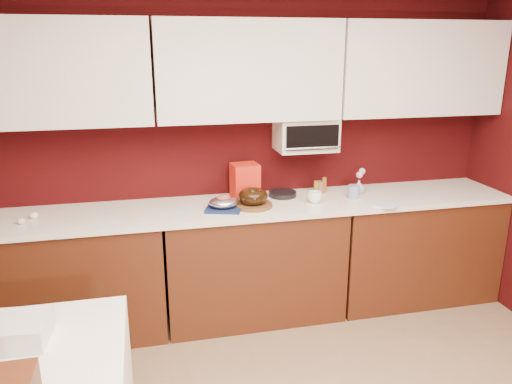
{
  "coord_description": "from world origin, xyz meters",
  "views": [
    {
      "loc": [
        -0.77,
        -1.47,
        2.02
      ],
      "look_at": [
        0.0,
        1.84,
        1.02
      ],
      "focal_mm": 35.0,
      "sensor_mm": 36.0,
      "label": 1
    }
  ],
  "objects_px": {
    "flower_vase": "(359,186)",
    "pandoro_box": "(245,181)",
    "bundt_cake": "(253,196)",
    "foil_ham_nest": "(224,202)",
    "toaster_oven": "(306,134)",
    "coffee_mug": "(315,196)",
    "blue_jar": "(354,192)",
    "newspaper_stack": "(13,331)"
  },
  "relations": [
    {
      "from": "flower_vase",
      "to": "pandoro_box",
      "type": "bearing_deg",
      "value": 175.37
    },
    {
      "from": "bundt_cake",
      "to": "foil_ham_nest",
      "type": "distance_m",
      "value": 0.22
    },
    {
      "from": "foil_ham_nest",
      "to": "pandoro_box",
      "type": "xyz_separation_m",
      "value": [
        0.21,
        0.24,
        0.08
      ]
    },
    {
      "from": "toaster_oven",
      "to": "coffee_mug",
      "type": "relative_size",
      "value": 4.41
    },
    {
      "from": "toaster_oven",
      "to": "pandoro_box",
      "type": "bearing_deg",
      "value": -179.27
    },
    {
      "from": "foil_ham_nest",
      "to": "flower_vase",
      "type": "height_order",
      "value": "flower_vase"
    },
    {
      "from": "foil_ham_nest",
      "to": "coffee_mug",
      "type": "bearing_deg",
      "value": 0.89
    },
    {
      "from": "bundt_cake",
      "to": "pandoro_box",
      "type": "relative_size",
      "value": 0.79
    },
    {
      "from": "bundt_cake",
      "to": "toaster_oven",
      "type": "bearing_deg",
      "value": 26.66
    },
    {
      "from": "pandoro_box",
      "to": "blue_jar",
      "type": "height_order",
      "value": "pandoro_box"
    },
    {
      "from": "blue_jar",
      "to": "flower_vase",
      "type": "height_order",
      "value": "flower_vase"
    },
    {
      "from": "toaster_oven",
      "to": "flower_vase",
      "type": "relative_size",
      "value": 3.81
    },
    {
      "from": "flower_vase",
      "to": "bundt_cake",
      "type": "bearing_deg",
      "value": -170.23
    },
    {
      "from": "pandoro_box",
      "to": "flower_vase",
      "type": "distance_m",
      "value": 0.91
    },
    {
      "from": "foil_ham_nest",
      "to": "newspaper_stack",
      "type": "xyz_separation_m",
      "value": [
        -1.15,
        -1.19,
        -0.15
      ]
    },
    {
      "from": "bundt_cake",
      "to": "newspaper_stack",
      "type": "height_order",
      "value": "bundt_cake"
    },
    {
      "from": "pandoro_box",
      "to": "bundt_cake",
      "type": "bearing_deg",
      "value": -92.54
    },
    {
      "from": "blue_jar",
      "to": "flower_vase",
      "type": "bearing_deg",
      "value": 51.8
    },
    {
      "from": "foil_ham_nest",
      "to": "newspaper_stack",
      "type": "bearing_deg",
      "value": -134.08
    },
    {
      "from": "toaster_oven",
      "to": "newspaper_stack",
      "type": "relative_size",
      "value": 1.48
    },
    {
      "from": "toaster_oven",
      "to": "blue_jar",
      "type": "xyz_separation_m",
      "value": [
        0.33,
        -0.2,
        -0.42
      ]
    },
    {
      "from": "flower_vase",
      "to": "newspaper_stack",
      "type": "bearing_deg",
      "value": -148.96
    },
    {
      "from": "coffee_mug",
      "to": "newspaper_stack",
      "type": "xyz_separation_m",
      "value": [
        -1.83,
        -1.2,
        -0.15
      ]
    },
    {
      "from": "coffee_mug",
      "to": "bundt_cake",
      "type": "bearing_deg",
      "value": 179.12
    },
    {
      "from": "foil_ham_nest",
      "to": "blue_jar",
      "type": "xyz_separation_m",
      "value": [
        1.01,
        0.05,
        -0.0
      ]
    },
    {
      "from": "bundt_cake",
      "to": "foil_ham_nest",
      "type": "relative_size",
      "value": 0.99
    },
    {
      "from": "toaster_oven",
      "to": "newspaper_stack",
      "type": "height_order",
      "value": "toaster_oven"
    },
    {
      "from": "foil_ham_nest",
      "to": "coffee_mug",
      "type": "height_order",
      "value": "coffee_mug"
    },
    {
      "from": "flower_vase",
      "to": "newspaper_stack",
      "type": "relative_size",
      "value": 0.39
    },
    {
      "from": "toaster_oven",
      "to": "bundt_cake",
      "type": "bearing_deg",
      "value": -153.34
    },
    {
      "from": "pandoro_box",
      "to": "newspaper_stack",
      "type": "relative_size",
      "value": 0.88
    },
    {
      "from": "foil_ham_nest",
      "to": "toaster_oven",
      "type": "bearing_deg",
      "value": 20.19
    },
    {
      "from": "flower_vase",
      "to": "newspaper_stack",
      "type": "xyz_separation_m",
      "value": [
        -2.26,
        -1.36,
        -0.16
      ]
    },
    {
      "from": "newspaper_stack",
      "to": "foil_ham_nest",
      "type": "bearing_deg",
      "value": 45.92
    },
    {
      "from": "foil_ham_nest",
      "to": "coffee_mug",
      "type": "xyz_separation_m",
      "value": [
        0.68,
        0.01,
        -0.0
      ]
    },
    {
      "from": "coffee_mug",
      "to": "toaster_oven",
      "type": "bearing_deg",
      "value": 91.12
    },
    {
      "from": "newspaper_stack",
      "to": "toaster_oven",
      "type": "bearing_deg",
      "value": 38.14
    },
    {
      "from": "foil_ham_nest",
      "to": "flower_vase",
      "type": "xyz_separation_m",
      "value": [
        1.11,
        0.17,
        0.0
      ]
    },
    {
      "from": "coffee_mug",
      "to": "flower_vase",
      "type": "bearing_deg",
      "value": 20.81
    },
    {
      "from": "bundt_cake",
      "to": "pandoro_box",
      "type": "bearing_deg",
      "value": 93.01
    },
    {
      "from": "coffee_mug",
      "to": "flower_vase",
      "type": "height_order",
      "value": "flower_vase"
    },
    {
      "from": "pandoro_box",
      "to": "blue_jar",
      "type": "distance_m",
      "value": 0.83
    }
  ]
}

